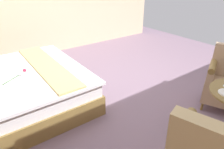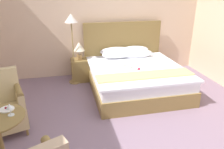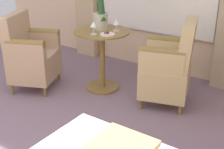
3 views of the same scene
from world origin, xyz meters
The scene contains 9 objects.
ground_plane centered at (0.00, 0.00, 0.00)m, with size 7.17×7.17×0.00m, color gray.
wall_headboard_side centered at (0.00, 2.89, 1.53)m, with size 5.36×0.12×3.06m.
bed centered at (0.62, 1.77, 0.33)m, with size 1.94×2.12×1.32m.
nightstand centered at (-0.49, 2.45, 0.26)m, with size 0.44×0.38×0.53m.
bedside_lamp centered at (-0.49, 2.45, 0.80)m, with size 0.25×0.25×0.41m.
floor_lamp_brass centered at (-0.63, 2.35, 1.24)m, with size 0.28×0.28×1.57m.
wine_glass_near_bucket centered at (-1.47, -0.14, 0.84)m, with size 0.08×0.08×0.14m.
snack_plate centered at (-1.54, 0.00, 0.75)m, with size 0.17×0.17×0.04m.
armchair_by_window centered at (-1.75, 0.67, 0.43)m, with size 0.65×0.66×0.97m.
Camera 2 is at (-0.82, -2.46, 2.08)m, focal length 35.00 mm.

